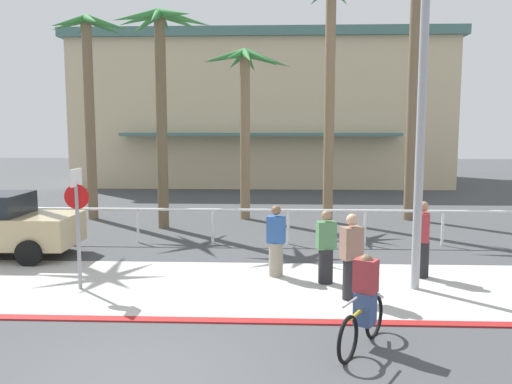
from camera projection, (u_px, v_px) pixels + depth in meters
name	position (u px, v px, depth m)	size (l,w,h in m)	color
ground_plane	(219.00, 233.00, 17.18)	(80.00, 80.00, 0.00)	#424447
sidewalk_strip	(188.00, 286.00, 11.43)	(44.00, 4.00, 0.02)	beige
curb_paint	(169.00, 320.00, 9.45)	(44.00, 0.24, 0.03)	maroon
building_backdrop	(263.00, 112.00, 33.69)	(21.73, 11.87, 8.66)	beige
rail_fence	(213.00, 215.00, 15.59)	(22.34, 0.08, 1.04)	white
stop_sign_bike_lane	(77.00, 211.00, 11.05)	(0.52, 0.56, 2.56)	gray
streetlight_curb	(426.00, 83.00, 10.51)	(0.24, 2.54, 7.50)	#9EA0A5
palm_tree_1	(89.00, 71.00, 19.17)	(2.93, 3.33, 7.41)	#756047
palm_tree_2	(161.00, 62.00, 17.42)	(3.12, 2.96, 7.24)	brown
palm_tree_3	(246.00, 86.00, 19.26)	(3.28, 3.35, 6.23)	#846B4C
palm_tree_4	(330.00, 51.00, 18.41)	(3.52, 2.98, 8.41)	#846B4C
palm_tree_5	(415.00, 33.00, 18.83)	(2.85, 3.63, 9.30)	#756047
cyclist_yellow_0	(364.00, 304.00, 8.25)	(0.96, 1.61, 1.50)	black
pedestrian_0	(351.00, 260.00, 10.46)	(0.47, 0.42, 1.74)	#232326
pedestrian_1	(422.00, 243.00, 12.02)	(0.37, 0.44, 1.76)	#232326
pedestrian_2	(326.00, 250.00, 11.57)	(0.44, 0.38, 1.63)	#232326
pedestrian_3	(276.00, 244.00, 12.13)	(0.44, 0.37, 1.65)	gray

